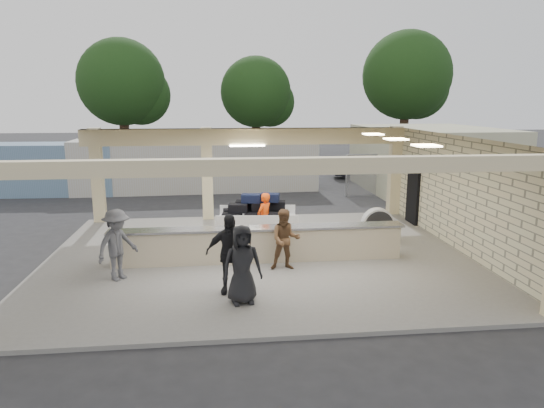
{
  "coord_description": "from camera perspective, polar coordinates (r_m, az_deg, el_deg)",
  "views": [
    {
      "loc": [
        -1.06,
        -13.43,
        4.5
      ],
      "look_at": [
        0.54,
        1.0,
        1.4
      ],
      "focal_mm": 32.0,
      "sensor_mm": 36.0,
      "label": 1
    }
  ],
  "objects": [
    {
      "name": "passenger_d",
      "position": [
        10.73,
        -3.52,
        -7.11
      ],
      "size": [
        0.91,
        0.48,
        1.77
      ],
      "primitive_type": "imported",
      "rotation": [
        0.0,
        0.0,
        0.15
      ],
      "color": "black",
      "rests_on": "pavilion"
    },
    {
      "name": "passenger_a",
      "position": [
        12.81,
        1.59,
        -4.2
      ],
      "size": [
        0.81,
        0.39,
        1.63
      ],
      "primitive_type": "imported",
      "rotation": [
        0.0,
        0.0,
        -0.05
      ],
      "color": "brown",
      "rests_on": "pavilion"
    },
    {
      "name": "tree_left",
      "position": [
        38.19,
        -16.74,
        13.17
      ],
      "size": [
        6.6,
        6.3,
        9.0
      ],
      "color": "#382619",
      "rests_on": "ground"
    },
    {
      "name": "baggage_handler",
      "position": [
        15.09,
        -0.92,
        -1.72
      ],
      "size": [
        0.64,
        0.65,
        1.62
      ],
      "primitive_type": "imported",
      "rotation": [
        0.0,
        0.0,
        3.97
      ],
      "color": "#EC450C",
      "rests_on": "pavilion"
    },
    {
      "name": "pavilion",
      "position": [
        14.5,
        -1.12,
        -0.51
      ],
      "size": [
        12.01,
        10.0,
        3.55
      ],
      "color": "slate",
      "rests_on": "ground"
    },
    {
      "name": "car_white_b",
      "position": [
        30.4,
        22.67,
        3.82
      ],
      "size": [
        4.32,
        2.51,
        1.28
      ],
      "primitive_type": "imported",
      "rotation": [
        0.0,
        0.0,
        1.31
      ],
      "color": "silver",
      "rests_on": "ground"
    },
    {
      "name": "luggage_cart",
      "position": [
        15.63,
        -1.85,
        -1.29
      ],
      "size": [
        2.67,
        1.8,
        1.48
      ],
      "rotation": [
        0.0,
        0.0,
        -0.09
      ],
      "color": "silver",
      "rests_on": "pavilion"
    },
    {
      "name": "passenger_c",
      "position": [
        12.65,
        -17.74,
        -4.59
      ],
      "size": [
        1.06,
        1.16,
        1.8
      ],
      "primitive_type": "imported",
      "rotation": [
        0.0,
        0.0,
        0.87
      ],
      "color": "#4D4E52",
      "rests_on": "pavilion"
    },
    {
      "name": "tree_mid",
      "position": [
        39.74,
        -1.46,
        12.7
      ],
      "size": [
        6.0,
        5.6,
        8.0
      ],
      "color": "#382619",
      "rests_on": "ground"
    },
    {
      "name": "drum_fan",
      "position": [
        15.59,
        12.32,
        -2.37
      ],
      "size": [
        1.02,
        0.56,
        1.11
      ],
      "rotation": [
        0.0,
        0.0,
        -0.05
      ],
      "color": "silver",
      "rests_on": "pavilion"
    },
    {
      "name": "tree_right",
      "position": [
        41.58,
        15.89,
        13.95
      ],
      "size": [
        7.2,
        7.0,
        10.0
      ],
      "color": "#382619",
      "rests_on": "ground"
    },
    {
      "name": "baggage_counter",
      "position": [
        13.55,
        -1.56,
        -4.74
      ],
      "size": [
        8.2,
        0.58,
        0.98
      ],
      "color": "#C1B190",
      "rests_on": "pavilion"
    },
    {
      "name": "container_white",
      "position": [
        24.97,
        -8.76,
        4.56
      ],
      "size": [
        12.17,
        2.82,
        2.62
      ],
      "primitive_type": "cube",
      "rotation": [
        0.0,
        0.0,
        0.03
      ],
      "color": "#BBBBB7",
      "rests_on": "ground"
    },
    {
      "name": "container_blue",
      "position": [
        26.74,
        -27.79,
        3.64
      ],
      "size": [
        9.59,
        2.62,
        2.47
      ],
      "primitive_type": "cube",
      "rotation": [
        0.0,
        0.0,
        -0.04
      ],
      "color": "#6884A7",
      "rests_on": "ground"
    },
    {
      "name": "fence",
      "position": [
        25.7,
        21.79,
        3.47
      ],
      "size": [
        12.06,
        0.06,
        2.03
      ],
      "color": "gray",
      "rests_on": "ground"
    },
    {
      "name": "adjacent_building",
      "position": [
        25.87,
        17.91,
        5.02
      ],
      "size": [
        6.0,
        8.0,
        3.2
      ],
      "primitive_type": "cube",
      "color": "beige",
      "rests_on": "ground"
    },
    {
      "name": "car_white_a",
      "position": [
        29.25,
        15.59,
        4.11
      ],
      "size": [
        5.07,
        2.85,
        1.38
      ],
      "primitive_type": "imported",
      "rotation": [
        0.0,
        0.0,
        1.69
      ],
      "color": "silver",
      "rests_on": "ground"
    },
    {
      "name": "car_dark",
      "position": [
        29.34,
        11.32,
        4.37
      ],
      "size": [
        4.4,
        2.13,
        1.4
      ],
      "primitive_type": "imported",
      "rotation": [
        0.0,
        0.0,
        1.41
      ],
      "color": "black",
      "rests_on": "ground"
    },
    {
      "name": "passenger_b",
      "position": [
        11.29,
        -5.05,
        -5.84
      ],
      "size": [
        1.16,
        0.59,
        1.89
      ],
      "primitive_type": "imported",
      "rotation": [
        0.0,
        0.0,
        -0.18
      ],
      "color": "black",
      "rests_on": "pavilion"
    },
    {
      "name": "ground",
      "position": [
        14.21,
        -1.71,
        -6.43
      ],
      "size": [
        120.0,
        120.0,
        0.0
      ],
      "primitive_type": "plane",
      "color": "#27272A",
      "rests_on": "ground"
    }
  ]
}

